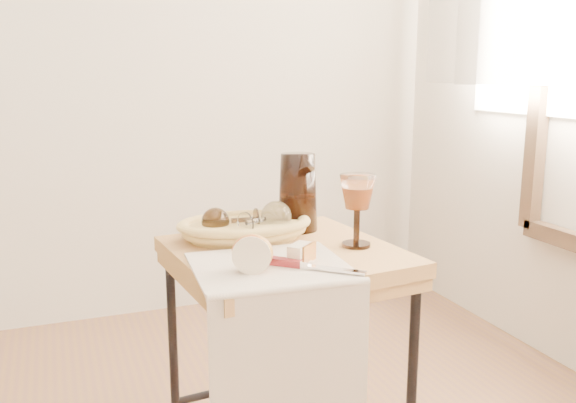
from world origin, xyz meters
name	(u,v)px	position (x,y,z in m)	size (l,w,h in m)	color
side_table	(285,372)	(0.60, 0.46, 0.32)	(0.50, 0.50, 0.64)	brown
tea_towel	(270,267)	(0.52, 0.33, 0.65)	(0.33, 0.30, 0.01)	#FDE7C9
bread_basket	(245,230)	(0.54, 0.58, 0.67)	(0.30, 0.21, 0.05)	#BC9C47
goblet_lying_a	(233,220)	(0.51, 0.59, 0.69)	(0.12, 0.07, 0.07)	#342414
goblet_lying_b	(263,219)	(0.58, 0.56, 0.69)	(0.13, 0.08, 0.08)	white
pitcher	(298,192)	(0.70, 0.62, 0.75)	(0.15, 0.23, 0.25)	black
wine_goblet	(357,210)	(0.77, 0.42, 0.73)	(0.09, 0.09, 0.18)	white
apple_half	(252,253)	(0.47, 0.31, 0.69)	(0.09, 0.05, 0.08)	red
apple_wedge	(300,253)	(0.59, 0.33, 0.67)	(0.06, 0.03, 0.04)	#FFEAC5
table_knife	(309,265)	(0.59, 0.28, 0.66)	(0.22, 0.02, 0.02)	silver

